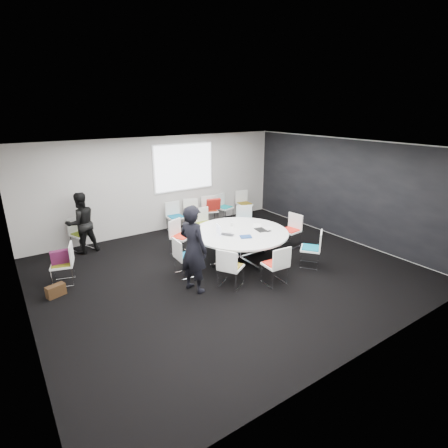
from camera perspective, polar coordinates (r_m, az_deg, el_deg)
room_shell at (r=7.65m, az=1.02°, el=1.90°), size 8.08×7.08×2.88m
conference_table at (r=8.52m, az=2.63°, el=-2.38°), size 2.33×2.33×0.73m
projection_screen at (r=10.80m, az=-6.54°, el=9.19°), size 1.90×0.03×1.35m
chair_ring_a at (r=9.58m, az=10.73°, el=-2.02°), size 0.50×0.51×0.88m
chair_ring_b at (r=10.14m, az=3.38°, el=-0.55°), size 0.62×0.62×0.88m
chair_ring_c at (r=9.95m, az=-3.07°, el=-0.93°), size 0.48×0.47×0.88m
chair_ring_d at (r=9.03m, az=-6.97°, el=-3.14°), size 0.61×0.60×0.88m
chair_ring_e at (r=7.88m, az=-6.25°, el=-6.48°), size 0.47×0.48×0.88m
chair_ring_f at (r=7.36m, az=1.05°, el=-8.27°), size 0.62×0.63×0.88m
chair_ring_g at (r=7.54m, az=8.34°, el=-7.76°), size 0.49×0.48×0.88m
chair_ring_h at (r=8.51m, az=13.95°, el=-4.98°), size 0.64×0.64×0.88m
chair_back_a at (r=10.65m, az=-7.90°, el=0.26°), size 0.48×0.46×0.88m
chair_back_b at (r=10.90m, az=-5.28°, el=0.80°), size 0.60×0.59×0.88m
chair_back_c at (r=11.23m, az=-2.30°, el=1.40°), size 0.57×0.56×0.88m
chair_back_d at (r=11.54m, az=0.02°, el=1.89°), size 0.56×0.56×0.88m
chair_back_e at (r=11.99m, az=3.30°, el=2.51°), size 0.52×0.51×0.88m
chair_spare_left at (r=8.22m, az=-24.65°, el=-7.07°), size 0.56×0.57×0.88m
chair_person_back at (r=9.89m, az=-22.16°, el=-2.47°), size 0.59×0.58×0.88m
person_main at (r=6.99m, az=-5.03°, el=-4.10°), size 0.62×0.76×1.82m
person_back at (r=9.57m, az=-22.29°, el=0.14°), size 0.85×0.70×1.59m
laptop at (r=8.26m, az=0.68°, el=-1.63°), size 0.35×0.38×0.03m
laptop_lid at (r=8.18m, az=-0.90°, el=-0.95°), size 0.09×0.29×0.22m
notebook_black at (r=8.58m, az=6.02°, el=-0.95°), size 0.27×0.33×0.02m
tablet_folio at (r=8.10m, az=3.58°, el=-2.07°), size 0.32×0.29×0.03m
papers_right at (r=8.93m, az=5.42°, el=-0.19°), size 0.36×0.36×0.00m
papers_front at (r=8.74m, az=6.93°, el=-0.68°), size 0.35×0.28×0.00m
cup at (r=8.82m, az=1.34°, el=-0.06°), size 0.08×0.08×0.09m
phone at (r=8.53m, az=7.31°, el=-1.17°), size 0.14×0.08×0.01m
maroon_bag at (r=8.09m, az=-25.09°, el=-4.87°), size 0.41×0.18×0.28m
brown_bag at (r=7.84m, az=-25.76°, el=-9.78°), size 0.39×0.26×0.24m
red_jacket at (r=10.93m, az=-1.73°, el=3.23°), size 0.46×0.25×0.36m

